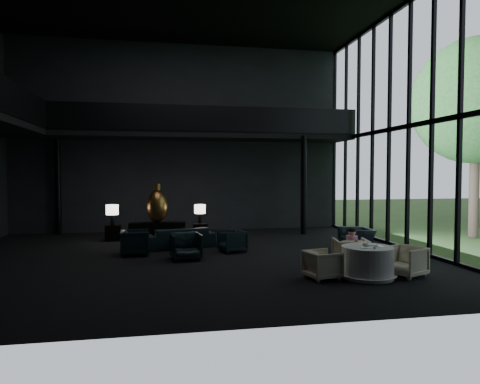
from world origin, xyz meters
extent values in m
cube|color=black|center=(0.00, 0.00, 0.00)|extent=(14.00, 12.00, 0.02)
cube|color=black|center=(0.00, 6.00, 4.00)|extent=(14.00, 0.04, 8.00)
cube|color=black|center=(0.00, -6.00, 4.00)|extent=(14.00, 0.04, 8.00)
cube|color=black|center=(1.00, 5.00, 4.00)|extent=(12.00, 2.00, 0.25)
cube|color=black|center=(-5.00, 0.00, 4.60)|extent=(0.06, 12.00, 1.00)
cube|color=black|center=(1.00, 4.00, 4.60)|extent=(12.00, 0.06, 1.00)
cylinder|color=black|center=(-5.00, 5.70, 2.00)|extent=(0.24, 0.24, 4.00)
cylinder|color=black|center=(4.80, 4.00, 2.00)|extent=(0.24, 0.24, 4.00)
cylinder|color=#382D23|center=(11.00, 2.00, 2.45)|extent=(0.36, 0.36, 4.90)
sphere|color=#2B5E21|center=(11.00, 2.00, 5.25)|extent=(4.80, 4.80, 4.80)
cube|color=black|center=(-1.05, 3.54, 0.33)|extent=(2.06, 0.47, 0.66)
ellipsoid|color=#B28E3D|center=(-1.05, 3.47, 1.25)|extent=(0.77, 0.77, 1.19)
cylinder|color=#B28E3D|center=(-1.05, 3.47, 1.97)|extent=(0.26, 0.26, 0.24)
cube|color=black|center=(-2.65, 3.66, 0.29)|extent=(0.54, 0.54, 0.59)
cylinder|color=black|center=(-2.65, 3.46, 0.78)|extent=(0.13, 0.13, 0.39)
cylinder|color=white|center=(-2.65, 3.46, 1.16)|extent=(0.45, 0.45, 0.36)
cube|color=black|center=(0.55, 3.57, 0.29)|extent=(0.53, 0.53, 0.58)
cylinder|color=black|center=(0.55, 3.63, 0.77)|extent=(0.13, 0.13, 0.37)
cylinder|color=white|center=(0.55, 3.63, 1.12)|extent=(0.42, 0.42, 0.34)
imported|color=black|center=(-0.30, 1.73, 0.51)|extent=(2.70, 1.42, 1.01)
imported|color=black|center=(-1.68, 0.65, 0.46)|extent=(0.89, 0.94, 0.92)
imported|color=black|center=(1.29, 0.62, 0.37)|extent=(0.85, 0.88, 0.75)
imported|color=black|center=(-0.20, -0.34, 0.46)|extent=(1.00, 0.95, 0.93)
imported|color=black|center=(5.33, 0.27, 0.48)|extent=(0.85, 1.18, 0.96)
cube|color=black|center=(-0.07, 0.97, 0.19)|extent=(0.88, 0.88, 0.38)
cylinder|color=white|center=(3.93, -3.24, 0.38)|extent=(1.21, 1.21, 0.75)
cone|color=white|center=(3.93, -3.24, 0.05)|extent=(1.37, 1.37, 0.10)
imported|color=beige|center=(3.98, -2.22, 0.48)|extent=(1.08, 1.04, 0.96)
imported|color=#C1B48E|center=(4.89, -3.28, 0.42)|extent=(1.04, 1.06, 0.84)
imported|color=beige|center=(2.84, -3.14, 0.36)|extent=(0.77, 0.81, 0.72)
cylinder|color=#C8A1B5|center=(3.96, -2.31, 0.66)|extent=(0.30, 0.30, 0.42)
sphere|color=#D8A884|center=(3.96, -2.31, 0.98)|extent=(0.21, 0.21, 0.21)
ellipsoid|color=black|center=(3.96, -2.31, 1.01)|extent=(0.22, 0.22, 0.15)
cylinder|color=white|center=(3.81, -3.40, 0.76)|extent=(0.30, 0.30, 0.01)
cylinder|color=white|center=(4.11, -3.08, 0.76)|extent=(0.28, 0.28, 0.02)
cylinder|color=white|center=(4.22, -3.30, 0.76)|extent=(0.21, 0.21, 0.01)
cylinder|color=white|center=(4.10, -3.31, 0.79)|extent=(0.09, 0.09, 0.06)
ellipsoid|color=white|center=(3.92, -3.15, 0.79)|extent=(0.17, 0.17, 0.08)
cylinder|color=#99999E|center=(3.94, -3.57, 0.78)|extent=(0.07, 0.07, 0.07)
camera|label=1|loc=(-0.86, -12.59, 2.50)|focal=32.00mm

